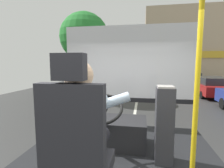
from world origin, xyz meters
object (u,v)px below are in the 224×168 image
(handrail_pole, at_px, (197,80))
(fare_box, at_px, (164,125))
(parked_car_charcoal, at_px, (177,74))
(parked_car_red, at_px, (211,86))
(parked_car_silver, at_px, (188,78))
(steering_console, at_px, (109,130))
(bus_driver, at_px, (82,123))
(driver_seat, at_px, (77,153))

(handrail_pole, height_order, fare_box, handrail_pole)
(handrail_pole, distance_m, parked_car_charcoal, 21.33)
(parked_car_red, bearing_deg, parked_car_silver, 89.70)
(parked_car_red, bearing_deg, steering_console, -116.96)
(bus_driver, bearing_deg, fare_box, 47.24)
(steering_console, height_order, parked_car_silver, steering_console)
(parked_car_red, bearing_deg, bus_driver, -114.42)
(bus_driver, height_order, parked_car_charcoal, bus_driver)
(bus_driver, bearing_deg, parked_car_red, 65.58)
(steering_console, relative_size, fare_box, 1.15)
(driver_seat, height_order, bus_driver, driver_seat)
(bus_driver, xyz_separation_m, steering_console, (-0.00, 1.14, -0.51))
(bus_driver, bearing_deg, parked_car_charcoal, 77.48)
(steering_console, relative_size, parked_car_charcoal, 0.25)
(parked_car_red, height_order, parked_car_silver, parked_car_red)
(parked_car_silver, relative_size, parked_car_charcoal, 1.02)
(handrail_pole, xyz_separation_m, fare_box, (-0.19, 0.55, -0.61))
(driver_seat, bearing_deg, bus_driver, 90.00)
(steering_console, xyz_separation_m, parked_car_silver, (4.88, 15.30, -0.45))
(fare_box, bearing_deg, handrail_pole, -71.36)
(driver_seat, bearing_deg, parked_car_silver, 73.60)
(bus_driver, distance_m, parked_car_charcoal, 21.75)
(steering_console, xyz_separation_m, handrail_pole, (0.94, -0.88, 0.86))
(parked_car_red, xyz_separation_m, parked_car_silver, (0.03, 5.78, -0.00))
(driver_seat, distance_m, parked_car_charcoal, 21.86)
(handrail_pole, relative_size, parked_car_red, 0.53)
(fare_box, xyz_separation_m, parked_car_charcoal, (3.96, 20.41, -0.57))
(handrail_pole, relative_size, fare_box, 2.27)
(bus_driver, distance_m, parked_car_silver, 17.18)
(bus_driver, height_order, steering_console, bus_driver)
(steering_console, bearing_deg, parked_car_red, 63.04)
(steering_console, height_order, parked_car_charcoal, steering_console)
(fare_box, relative_size, parked_car_silver, 0.22)
(handrail_pole, bearing_deg, steering_console, 136.74)
(driver_seat, distance_m, bus_driver, 0.23)
(driver_seat, bearing_deg, parked_car_charcoal, 77.55)
(parked_car_red, xyz_separation_m, parked_car_charcoal, (-0.13, 10.55, 0.13))
(fare_box, distance_m, parked_car_charcoal, 20.79)
(steering_console, distance_m, parked_car_charcoal, 20.62)
(driver_seat, bearing_deg, fare_box, 51.13)
(parked_car_silver, bearing_deg, bus_driver, -106.51)
(parked_car_charcoal, bearing_deg, steering_console, -103.21)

